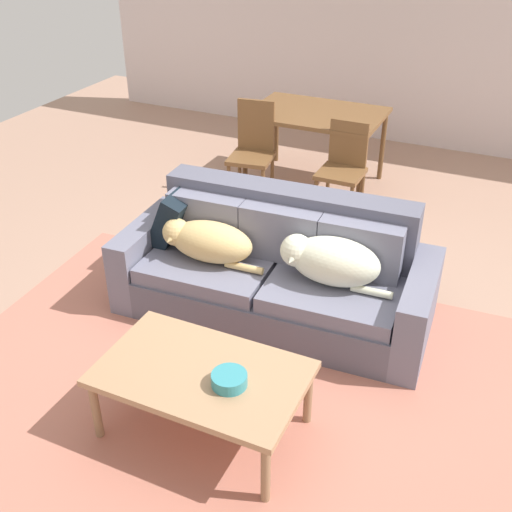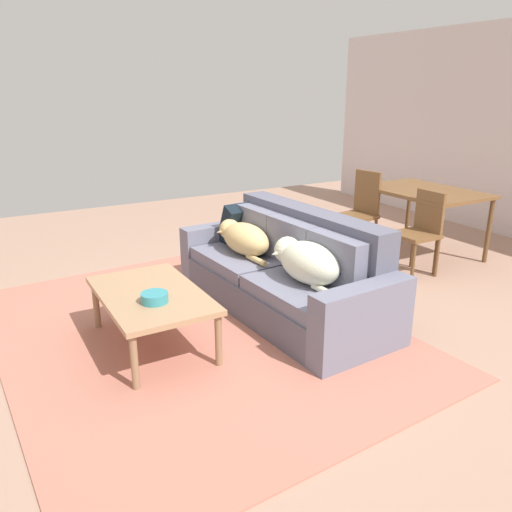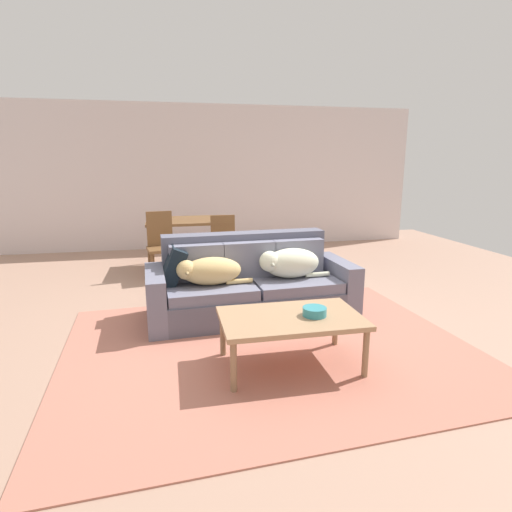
{
  "view_description": "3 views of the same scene",
  "coord_description": "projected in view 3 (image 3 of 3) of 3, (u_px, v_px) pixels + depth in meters",
  "views": [
    {
      "loc": [
        1.37,
        -3.35,
        2.73
      ],
      "look_at": [
        -0.18,
        0.02,
        0.5
      ],
      "focal_mm": 43.79,
      "sensor_mm": 36.0,
      "label": 1
    },
    {
      "loc": [
        3.4,
        -2.17,
        1.88
      ],
      "look_at": [
        -0.16,
        -0.12,
        0.51
      ],
      "focal_mm": 35.41,
      "sensor_mm": 36.0,
      "label": 2
    },
    {
      "loc": [
        -0.9,
        -4.14,
        1.66
      ],
      "look_at": [
        -0.01,
        0.09,
        0.67
      ],
      "focal_mm": 29.06,
      "sensor_mm": 36.0,
      "label": 3
    }
  ],
  "objects": [
    {
      "name": "ground_plane",
      "position": [
        259.0,
        317.0,
        4.5
      ],
      "size": [
        10.0,
        10.0,
        0.0
      ],
      "primitive_type": "plane",
      "color": "tan"
    },
    {
      "name": "coffee_table",
      "position": [
        291.0,
        321.0,
        3.34
      ],
      "size": [
        1.13,
        0.7,
        0.44
      ],
      "color": "tan",
      "rests_on": "ground"
    },
    {
      "name": "dog_on_right_cushion",
      "position": [
        289.0,
        263.0,
        4.48
      ],
      "size": [
        0.78,
        0.39,
        0.32
      ],
      "rotation": [
        0.0,
        0.0,
        0.05
      ],
      "color": "beige",
      "rests_on": "couch"
    },
    {
      "name": "back_partition",
      "position": [
        215.0,
        177.0,
        8.01
      ],
      "size": [
        8.0,
        0.12,
        2.7
      ],
      "primitive_type": "cube",
      "color": "silver",
      "rests_on": "ground"
    },
    {
      "name": "area_rug",
      "position": [
        270.0,
        348.0,
        3.75
      ],
      "size": [
        3.75,
        3.02,
        0.01
      ],
      "primitive_type": "cube",
      "rotation": [
        0.0,
        0.0,
        0.05
      ],
      "color": "#B8705D",
      "rests_on": "ground"
    },
    {
      "name": "couch",
      "position": [
        250.0,
        285.0,
        4.54
      ],
      "size": [
        2.26,
        0.99,
        0.87
      ],
      "rotation": [
        0.0,
        0.0,
        0.05
      ],
      "color": "#575768",
      "rests_on": "ground"
    },
    {
      "name": "dining_table",
      "position": [
        189.0,
        224.0,
        6.49
      ],
      "size": [
        1.3,
        0.91,
        0.77
      ],
      "color": "brown",
      "rests_on": "ground"
    },
    {
      "name": "dog_on_left_cushion",
      "position": [
        209.0,
        271.0,
        4.23
      ],
      "size": [
        0.78,
        0.36,
        0.28
      ],
      "rotation": [
        0.0,
        0.0,
        0.05
      ],
      "color": "#D7B371",
      "rests_on": "couch"
    },
    {
      "name": "dining_chair_near_left",
      "position": [
        161.0,
        243.0,
        5.9
      ],
      "size": [
        0.45,
        0.45,
        0.96
      ],
      "rotation": [
        0.0,
        0.0,
        0.15
      ],
      "color": "brown",
      "rests_on": "ground"
    },
    {
      "name": "dining_chair_near_right",
      "position": [
        224.0,
        242.0,
        6.11
      ],
      "size": [
        0.4,
        0.4,
        0.88
      ],
      "rotation": [
        0.0,
        0.0,
        -0.01
      ],
      "color": "brown",
      "rests_on": "ground"
    },
    {
      "name": "bowl_on_coffee_table",
      "position": [
        315.0,
        312.0,
        3.33
      ],
      "size": [
        0.19,
        0.19,
        0.07
      ],
      "primitive_type": "cylinder",
      "color": "teal",
      "rests_on": "coffee_table"
    },
    {
      "name": "throw_pillow_by_left_arm",
      "position": [
        173.0,
        266.0,
        4.31
      ],
      "size": [
        0.32,
        0.41,
        0.43
      ],
      "primitive_type": "cube",
      "rotation": [
        0.0,
        0.4,
        0.06
      ],
      "color": "black",
      "rests_on": "couch"
    }
  ]
}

